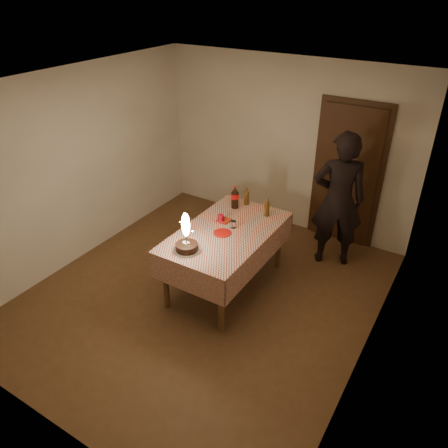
{
  "coord_description": "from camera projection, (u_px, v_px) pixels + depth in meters",
  "views": [
    {
      "loc": [
        2.51,
        -3.59,
        3.57
      ],
      "look_at": [
        0.14,
        0.26,
        0.95
      ],
      "focal_mm": 35.0,
      "sensor_mm": 36.0,
      "label": 1
    }
  ],
  "objects": [
    {
      "name": "ground",
      "position": [
        204.0,
        294.0,
        5.57
      ],
      "size": [
        4.0,
        4.5,
        0.01
      ],
      "primitive_type": "cube",
      "color": "brown",
      "rests_on": "ground"
    },
    {
      "name": "room_shell",
      "position": [
        207.0,
        173.0,
        4.79
      ],
      "size": [
        4.04,
        4.54,
        2.62
      ],
      "color": "silver",
      "rests_on": "ground"
    },
    {
      "name": "dining_table",
      "position": [
        226.0,
        239.0,
        5.38
      ],
      "size": [
        1.02,
        1.72,
        0.83
      ],
      "color": "brown",
      "rests_on": "ground"
    },
    {
      "name": "birthday_cake",
      "position": [
        187.0,
        240.0,
        4.9
      ],
      "size": [
        0.32,
        0.32,
        0.48
      ],
      "color": "white",
      "rests_on": "dining_table"
    },
    {
      "name": "red_plate",
      "position": [
        222.0,
        233.0,
        5.28
      ],
      "size": [
        0.22,
        0.22,
        0.01
      ],
      "primitive_type": "cylinder",
      "color": "red",
      "rests_on": "dining_table"
    },
    {
      "name": "red_cup",
      "position": [
        221.0,
        218.0,
        5.49
      ],
      "size": [
        0.08,
        0.08,
        0.1
      ],
      "primitive_type": "cylinder",
      "color": "#B30C20",
      "rests_on": "dining_table"
    },
    {
      "name": "clear_cup",
      "position": [
        233.0,
        224.0,
        5.38
      ],
      "size": [
        0.07,
        0.07,
        0.09
      ],
      "primitive_type": "cylinder",
      "color": "silver",
      "rests_on": "dining_table"
    },
    {
      "name": "napkin_stack",
      "position": [
        224.0,
        220.0,
        5.53
      ],
      "size": [
        0.15,
        0.15,
        0.02
      ],
      "primitive_type": "cube",
      "color": "#B22B14",
      "rests_on": "dining_table"
    },
    {
      "name": "cola_bottle",
      "position": [
        235.0,
        197.0,
        5.78
      ],
      "size": [
        0.1,
        0.1,
        0.32
      ],
      "color": "black",
      "rests_on": "dining_table"
    },
    {
      "name": "amber_bottle_left",
      "position": [
        247.0,
        196.0,
        5.88
      ],
      "size": [
        0.06,
        0.06,
        0.26
      ],
      "color": "#50320D",
      "rests_on": "dining_table"
    },
    {
      "name": "amber_bottle_right",
      "position": [
        267.0,
        208.0,
        5.6
      ],
      "size": [
        0.06,
        0.06,
        0.26
      ],
      "color": "#50320D",
      "rests_on": "dining_table"
    },
    {
      "name": "photographer",
      "position": [
        338.0,
        200.0,
        5.77
      ],
      "size": [
        0.82,
        0.7,
        1.9
      ],
      "color": "black",
      "rests_on": "ground"
    }
  ]
}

